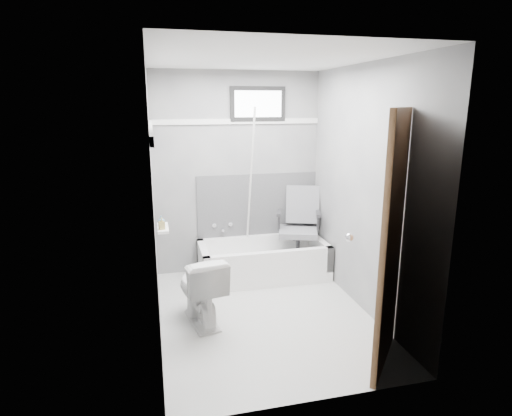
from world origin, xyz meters
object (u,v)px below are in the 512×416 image
object	(u,v)px
door	(447,254)
soap_bottle_b	(161,220)
toilet	(200,289)
soap_bottle_a	(162,224)
bathtub	(263,260)
office_chair	(298,226)

from	to	relation	value
door	soap_bottle_b	size ratio (longest dim) A/B	22.27
door	toilet	bearing A→B (deg)	141.06
soap_bottle_a	soap_bottle_b	world-z (taller)	soap_bottle_a
soap_bottle_a	soap_bottle_b	xyz separation A→B (m)	(0.00, 0.14, -0.01)
bathtub	soap_bottle_a	xyz separation A→B (m)	(-1.17, -0.82, 0.76)
bathtub	soap_bottle_a	bearing A→B (deg)	-145.04
bathtub	toilet	world-z (taller)	toilet
bathtub	soap_bottle_b	world-z (taller)	soap_bottle_b
soap_bottle_b	soap_bottle_a	bearing A→B (deg)	-90.00
office_chair	door	world-z (taller)	door
bathtub	soap_bottle_b	distance (m)	1.55
soap_bottle_b	toilet	bearing A→B (deg)	-36.78
office_chair	toilet	size ratio (longest dim) A/B	1.36
toilet	door	bearing A→B (deg)	130.70
toilet	soap_bottle_b	world-z (taller)	soap_bottle_b
soap_bottle_b	office_chair	bearing A→B (deg)	24.21
office_chair	door	xyz separation A→B (m)	(0.30, -2.26, 0.42)
office_chair	toilet	world-z (taller)	office_chair
soap_bottle_a	office_chair	bearing A→B (deg)	28.20
soap_bottle_a	soap_bottle_b	distance (m)	0.14
toilet	soap_bottle_a	world-z (taller)	soap_bottle_a
toilet	soap_bottle_b	bearing A→B (deg)	-47.14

